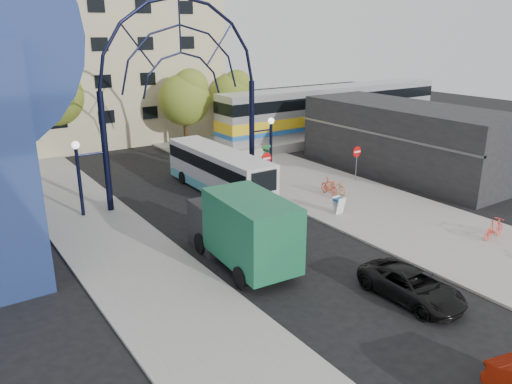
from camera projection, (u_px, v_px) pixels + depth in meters
ground at (339, 284)px, 21.06m from camera, size 120.00×120.00×0.00m
sidewalk_east at (393, 216)px, 28.47m from camera, size 8.00×56.00×0.12m
plaza_west at (138, 269)px, 22.26m from camera, size 5.00×50.00×0.12m
gateway_arch at (181, 59)px, 29.35m from camera, size 13.64×0.44×12.10m
stop_sign at (266, 162)px, 32.42m from camera, size 0.80×0.07×2.50m
do_not_enter_sign at (357, 155)px, 34.18m from camera, size 0.76×0.07×2.48m
street_name_sign at (266, 157)px, 33.06m from camera, size 0.70×0.70×2.80m
sandwich_board at (339, 203)px, 28.52m from camera, size 0.55×0.61×0.99m
commercial_block_east at (406, 139)px, 36.69m from camera, size 6.00×16.00×5.00m
apartment_block at (103, 64)px, 47.35m from camera, size 20.00×12.10×14.00m
train_platform at (333, 134)px, 48.90m from camera, size 32.00×5.00×0.80m
train_car at (334, 108)px, 48.12m from camera, size 25.10×3.05×4.20m
tree_north_a at (186, 97)px, 43.22m from camera, size 4.48×4.48×7.00m
tree_north_b at (53, 92)px, 40.79m from camera, size 5.12×5.12×8.00m
tree_north_c at (233, 93)px, 48.11m from camera, size 4.16×4.16×6.50m
city_bus at (219, 171)px, 32.32m from camera, size 2.48×10.29×2.82m
green_truck at (241, 228)px, 22.44m from camera, size 2.98×6.89×3.40m
black_suv at (412, 285)px, 19.68m from camera, size 2.07×4.41×1.22m
bike_near_a at (336, 186)px, 32.10m from camera, size 0.67×1.86×0.97m
bike_near_b at (330, 187)px, 31.62m from camera, size 0.80×1.92×1.12m
bike_far_b at (494, 228)px, 25.19m from camera, size 1.76×0.57×1.04m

